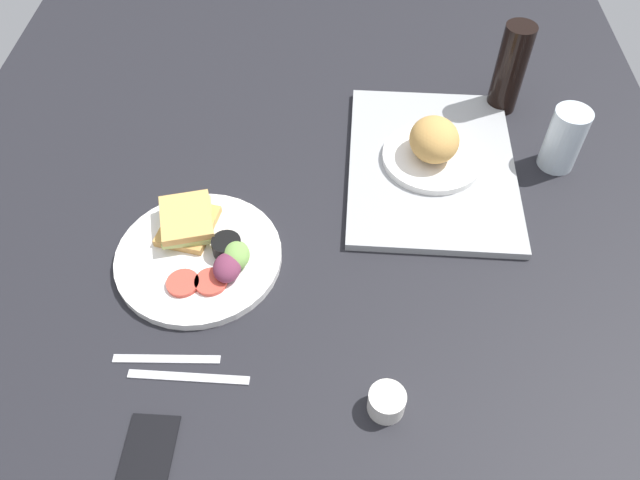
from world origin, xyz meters
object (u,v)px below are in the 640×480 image
at_px(cell_phone, 145,463).
at_px(serving_tray, 431,165).
at_px(soda_bottle, 510,69).
at_px(knife, 188,377).
at_px(plate_with_salad, 201,251).
at_px(espresso_cup, 387,402).
at_px(drinking_glass, 564,139).
at_px(bread_plate_near, 433,147).
at_px(fork, 166,359).

bearing_deg(cell_phone, serving_tray, 145.35).
relative_size(soda_bottle, knife, 1.05).
relative_size(plate_with_salad, cell_phone, 2.05).
bearing_deg(serving_tray, knife, -40.66).
bearing_deg(plate_with_salad, espresso_cup, 49.18).
bearing_deg(soda_bottle, plate_with_salad, -53.28).
height_order(serving_tray, drinking_glass, drinking_glass).
relative_size(bread_plate_near, drinking_glass, 1.51).
distance_m(drinking_glass, cell_phone, 0.95).
xyz_separation_m(plate_with_salad, knife, (0.24, 0.02, -0.01)).
relative_size(bread_plate_near, soda_bottle, 1.00).
bearing_deg(drinking_glass, cell_phone, -47.84).
relative_size(soda_bottle, espresso_cup, 3.56).
bearing_deg(espresso_cup, cell_phone, -74.27).
relative_size(drinking_glass, fork, 0.78).
distance_m(plate_with_salad, cell_phone, 0.37).
height_order(soda_bottle, espresso_cup, soda_bottle).
height_order(soda_bottle, cell_phone, soda_bottle).
xyz_separation_m(drinking_glass, cell_phone, (0.64, -0.70, -0.06)).
height_order(plate_with_salad, espresso_cup, plate_with_salad).
bearing_deg(drinking_glass, fork, -56.23).
relative_size(knife, cell_phone, 1.32).
height_order(espresso_cup, cell_phone, espresso_cup).
relative_size(serving_tray, espresso_cup, 8.04).
xyz_separation_m(bread_plate_near, cell_phone, (0.62, -0.45, -0.05)).
bearing_deg(bread_plate_near, serving_tray, 8.15).
height_order(plate_with_salad, drinking_glass, drinking_glass).
height_order(bread_plate_near, soda_bottle, soda_bottle).
height_order(bread_plate_near, drinking_glass, drinking_glass).
bearing_deg(serving_tray, soda_bottle, 140.09).
relative_size(bread_plate_near, fork, 1.18).
bearing_deg(bread_plate_near, drinking_glass, 93.14).
bearing_deg(plate_with_salad, cell_phone, -3.36).
xyz_separation_m(serving_tray, cell_phone, (0.61, -0.45, -0.00)).
relative_size(serving_tray, bread_plate_near, 2.25).
bearing_deg(plate_with_salad, serving_tray, 119.60).
xyz_separation_m(espresso_cup, cell_phone, (0.10, -0.34, -0.02)).
height_order(plate_with_salad, fork, plate_with_salad).
relative_size(fork, cell_phone, 1.18).
relative_size(serving_tray, knife, 2.37).
xyz_separation_m(fork, knife, (0.03, 0.04, 0.00)).
bearing_deg(fork, cell_phone, -90.47).
bearing_deg(espresso_cup, bread_plate_near, 168.45).
relative_size(fork, knife, 0.89).
xyz_separation_m(bread_plate_near, soda_bottle, (-0.19, 0.17, 0.05)).
distance_m(bread_plate_near, fork, 0.64).
relative_size(bread_plate_near, espresso_cup, 3.57).
bearing_deg(serving_tray, drinking_glass, 94.96).
distance_m(plate_with_salad, soda_bottle, 0.75).
xyz_separation_m(knife, cell_phone, (0.13, -0.04, 0.00)).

